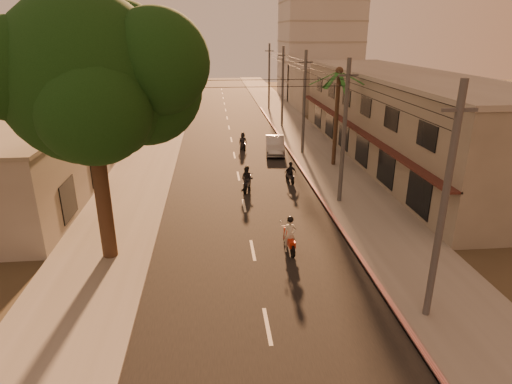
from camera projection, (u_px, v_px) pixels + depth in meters
ground at (257, 271)px, 19.77m from camera, size 160.00×160.00×0.00m
road at (234, 155)px, 38.42m from camera, size 10.00×140.00×0.02m
sidewalk_right at (316, 152)px, 39.09m from camera, size 5.00×140.00×0.12m
sidewalk_left at (149, 157)px, 37.70m from camera, size 5.00×140.00×0.12m
curb_stripe at (301, 169)px, 34.20m from camera, size 0.20×60.00×0.20m
shophouse_row at (398, 116)px, 36.57m from camera, size 8.80×34.20×7.30m
left_building at (43, 148)px, 30.62m from camera, size 8.20×24.20×5.20m
distant_tower at (321, 8)px, 68.57m from camera, size 12.10×12.10×28.00m
broadleaf_tree at (97, 79)px, 18.20m from camera, size 9.60×8.70×12.10m
palm_tree at (339, 77)px, 32.93m from camera, size 5.00×5.00×8.20m
utility_poles at (305, 80)px, 36.71m from camera, size 1.20×48.26×9.00m
filler_right at (321, 87)px, 61.97m from camera, size 8.00×14.00×6.00m
filler_left_near at (107, 108)px, 49.40m from camera, size 8.00×14.00×4.40m
filler_left_far at (132, 80)px, 65.73m from camera, size 8.00×14.00×7.00m
scooter_red at (290, 236)px, 21.30m from camera, size 0.80×1.94×1.91m
scooter_mid_a at (247, 180)px, 29.48m from camera, size 1.20×1.82×1.84m
scooter_mid_b at (290, 173)px, 31.20m from camera, size 1.02×1.62×1.60m
scooter_far_a at (243, 142)px, 40.04m from camera, size 0.94×1.69×1.67m
parked_car at (275, 145)px, 38.85m from camera, size 2.60×4.98×1.53m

